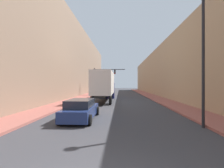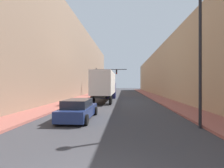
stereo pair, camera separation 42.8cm
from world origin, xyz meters
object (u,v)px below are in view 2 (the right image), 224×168
semi_truck (105,85)px  traffic_signal_gantry (104,76)px  sedan_car (78,110)px  street_lamp (200,36)px

semi_truck → traffic_signal_gantry: 11.52m
semi_truck → sedan_car: 12.96m
sedan_car → street_lamp: bearing=-14.9°
semi_truck → traffic_signal_gantry: (-1.50, 11.30, 1.71)m
traffic_signal_gantry → semi_truck: bearing=-82.4°
semi_truck → street_lamp: street_lamp is taller
street_lamp → traffic_signal_gantry: bearing=107.6°
sedan_car → street_lamp: street_lamp is taller
semi_truck → sedan_car: size_ratio=2.48×
semi_truck → street_lamp: bearing=-65.4°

